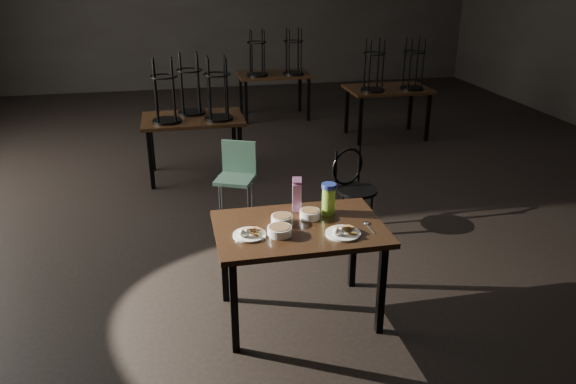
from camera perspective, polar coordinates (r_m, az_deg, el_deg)
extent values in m
plane|color=black|center=(6.52, 1.50, 0.00)|extent=(12.00, 12.00, 0.00)
cube|color=black|center=(11.97, -5.39, 18.17)|extent=(10.00, 0.04, 3.20)
cube|color=black|center=(4.00, 1.19, -3.74)|extent=(1.20, 0.80, 0.04)
cube|color=black|center=(3.84, -5.49, -11.55)|extent=(0.05, 0.05, 0.71)
cube|color=black|center=(4.06, 9.46, -9.74)|extent=(0.05, 0.05, 0.71)
cube|color=black|center=(4.38, -6.49, -6.92)|extent=(0.05, 0.05, 0.71)
cube|color=black|center=(4.57, 6.63, -5.59)|extent=(0.05, 0.05, 0.71)
cylinder|color=white|center=(3.86, -3.93, -4.36)|extent=(0.23, 0.23, 0.01)
cube|color=#A96E3C|center=(3.87, -3.95, -3.47)|extent=(0.08, 0.08, 0.04)
cube|color=#A96E3C|center=(3.88, -3.55, -3.43)|extent=(0.10, 0.10, 0.03)
ellipsoid|color=white|center=(3.81, -4.70, -4.18)|extent=(0.04, 0.04, 0.06)
ellipsoid|color=white|center=(3.82, -4.21, -4.14)|extent=(0.04, 0.04, 0.06)
cylinder|color=white|center=(3.89, 5.61, -4.20)|extent=(0.25, 0.25, 0.01)
cube|color=#A96E3C|center=(3.90, 5.53, -3.27)|extent=(0.09, 0.09, 0.04)
cube|color=#A96E3C|center=(3.91, 5.95, -3.23)|extent=(0.10, 0.10, 0.03)
ellipsoid|color=white|center=(3.83, 4.93, -4.03)|extent=(0.05, 0.05, 0.06)
ellipsoid|color=white|center=(3.84, 5.43, -3.98)|extent=(0.05, 0.05, 0.06)
cylinder|color=white|center=(4.01, -0.62, -2.83)|extent=(0.16, 0.16, 0.06)
cylinder|color=brown|center=(4.00, -0.62, -2.55)|extent=(0.13, 0.13, 0.01)
cylinder|color=white|center=(4.10, 2.25, -2.28)|extent=(0.15, 0.15, 0.06)
cylinder|color=brown|center=(4.09, 2.25, -2.01)|extent=(0.13, 0.13, 0.01)
cylinder|color=white|center=(3.86, -0.87, -3.98)|extent=(0.17, 0.17, 0.06)
cylinder|color=brown|center=(3.85, -0.87, -3.70)|extent=(0.15, 0.15, 0.01)
cube|color=#971B7B|center=(4.19, 0.91, -0.53)|extent=(0.08, 0.08, 0.22)
cube|color=#971B7B|center=(4.14, 0.92, 1.12)|extent=(0.08, 0.08, 0.07)
cylinder|color=#91CF3D|center=(4.15, 4.14, -0.93)|extent=(0.11, 0.11, 0.21)
cylinder|color=navy|center=(4.10, 4.18, 0.62)|extent=(0.12, 0.12, 0.03)
ellipsoid|color=silver|center=(4.06, 7.96, -3.14)|extent=(0.04, 0.06, 0.01)
cube|color=silver|center=(3.98, 8.43, -3.78)|extent=(0.02, 0.13, 0.00)
cylinder|color=black|center=(5.46, 7.07, 0.17)|extent=(0.39, 0.39, 0.03)
torus|color=black|center=(5.51, 6.06, 2.59)|extent=(0.36, 0.16, 0.38)
cylinder|color=black|center=(5.67, 7.66, -1.37)|extent=(0.03, 0.03, 0.44)
cylinder|color=black|center=(5.61, 5.54, -1.57)|extent=(0.03, 0.03, 0.44)
cylinder|color=black|center=(5.42, 6.22, -2.50)|extent=(0.03, 0.03, 0.44)
cylinder|color=black|center=(5.49, 8.41, -2.28)|extent=(0.03, 0.03, 0.44)
cube|color=#68A284|center=(5.77, -5.40, 1.30)|extent=(0.48, 0.48, 0.04)
cube|color=#68A284|center=(5.84, -5.00, 3.61)|extent=(0.34, 0.17, 0.34)
cylinder|color=slate|center=(5.69, -6.66, -1.34)|extent=(0.02, 0.02, 0.42)
cylinder|color=slate|center=(5.72, -3.62, -1.09)|extent=(0.02, 0.02, 0.42)
cylinder|color=slate|center=(5.97, -6.95, -0.17)|extent=(0.02, 0.02, 0.42)
cylinder|color=slate|center=(6.00, -4.06, 0.06)|extent=(0.02, 0.02, 0.42)
cube|color=black|center=(6.88, -9.65, 7.33)|extent=(1.20, 0.80, 0.04)
cube|color=black|center=(6.68, -13.76, 3.17)|extent=(0.05, 0.05, 0.71)
cube|color=black|center=(6.72, -4.87, 3.86)|extent=(0.05, 0.05, 0.71)
cube|color=black|center=(7.29, -13.68, 4.80)|extent=(0.05, 0.05, 0.71)
cube|color=black|center=(7.32, -5.52, 5.43)|extent=(0.05, 0.05, 0.71)
cylinder|color=black|center=(6.72, -12.18, 7.09)|extent=(0.34, 0.34, 0.03)
torus|color=black|center=(6.61, -12.53, 11.27)|extent=(0.32, 0.32, 0.02)
cylinder|color=black|center=(6.73, -11.59, 10.37)|extent=(0.03, 0.03, 0.70)
cylinder|color=black|center=(6.73, -13.29, 10.23)|extent=(0.03, 0.03, 0.70)
cylinder|color=black|center=(6.54, -13.31, 9.87)|extent=(0.03, 0.03, 0.70)
cylinder|color=black|center=(6.54, -11.55, 10.02)|extent=(0.03, 0.03, 0.70)
cylinder|color=black|center=(6.74, -7.04, 7.48)|extent=(0.34, 0.34, 0.03)
torus|color=black|center=(6.63, -7.25, 11.65)|extent=(0.32, 0.32, 0.02)
cylinder|color=black|center=(6.76, -6.42, 10.73)|extent=(0.03, 0.03, 0.70)
cylinder|color=black|center=(6.75, -8.12, 10.62)|extent=(0.03, 0.03, 0.70)
cylinder|color=black|center=(6.55, -7.99, 10.28)|extent=(0.03, 0.03, 0.70)
cylinder|color=black|center=(6.57, -6.24, 10.39)|extent=(0.03, 0.03, 0.70)
cylinder|color=black|center=(7.04, -9.75, 7.98)|extent=(0.34, 0.34, 0.03)
torus|color=black|center=(6.94, -10.02, 11.97)|extent=(0.32, 0.32, 0.02)
cylinder|color=black|center=(7.06, -9.17, 11.10)|extent=(0.03, 0.03, 0.70)
cylinder|color=black|center=(7.06, -10.80, 10.98)|extent=(0.03, 0.03, 0.70)
cylinder|color=black|center=(6.86, -10.75, 10.66)|extent=(0.03, 0.03, 0.70)
cylinder|color=black|center=(6.87, -9.07, 10.78)|extent=(0.03, 0.03, 0.70)
cube|color=black|center=(8.53, 10.13, 10.25)|extent=(1.20, 0.80, 0.04)
cube|color=black|center=(8.15, 7.35, 7.12)|extent=(0.05, 0.05, 0.71)
cube|color=black|center=(8.54, 14.02, 7.35)|extent=(0.05, 0.05, 0.71)
cube|color=black|center=(8.73, 5.99, 8.23)|extent=(0.05, 0.05, 0.71)
cube|color=black|center=(9.10, 12.31, 8.42)|extent=(0.05, 0.05, 0.71)
cylinder|color=black|center=(8.28, 8.57, 10.22)|extent=(0.34, 0.34, 0.03)
torus|color=black|center=(8.19, 8.78, 13.64)|extent=(0.32, 0.32, 0.02)
cylinder|color=black|center=(8.34, 9.14, 12.83)|extent=(0.03, 0.03, 0.70)
cylinder|color=black|center=(8.27, 7.82, 12.83)|extent=(0.03, 0.03, 0.70)
cylinder|color=black|center=(8.08, 8.29, 12.58)|extent=(0.03, 0.03, 0.70)
cylinder|color=black|center=(8.15, 9.63, 12.59)|extent=(0.03, 0.03, 0.70)
cylinder|color=black|center=(8.50, 12.43, 10.28)|extent=(0.34, 0.34, 0.03)
torus|color=black|center=(8.41, 12.72, 13.60)|extent=(0.32, 0.32, 0.02)
cylinder|color=black|center=(8.57, 12.99, 12.81)|extent=(0.03, 0.03, 0.70)
cylinder|color=black|center=(8.49, 11.74, 12.82)|extent=(0.03, 0.03, 0.70)
cylinder|color=black|center=(8.31, 12.28, 12.58)|extent=(0.03, 0.03, 0.70)
cylinder|color=black|center=(8.39, 13.55, 12.56)|extent=(0.03, 0.03, 0.70)
cube|color=black|center=(9.52, -1.44, 11.85)|extent=(1.20, 0.80, 0.04)
cube|color=black|center=(9.21, -4.27, 9.04)|extent=(0.05, 0.05, 0.71)
cube|color=black|center=(9.40, 2.10, 9.37)|extent=(0.05, 0.05, 0.71)
cube|color=black|center=(9.83, -4.80, 9.89)|extent=(0.05, 0.05, 0.71)
cube|color=black|center=(10.01, 1.21, 10.19)|extent=(0.05, 0.05, 0.71)
cylinder|color=black|center=(9.32, -3.13, 11.81)|extent=(0.34, 0.34, 0.03)
torus|color=black|center=(9.24, -3.19, 14.86)|extent=(0.32, 0.32, 0.02)
cylinder|color=black|center=(9.37, -2.66, 14.14)|extent=(0.03, 0.03, 0.70)
cylinder|color=black|center=(9.34, -3.89, 14.09)|extent=(0.03, 0.03, 0.70)
cylinder|color=black|center=(9.15, -3.71, 13.91)|extent=(0.03, 0.03, 0.70)
cylinder|color=black|center=(9.18, -2.45, 13.97)|extent=(0.03, 0.03, 0.70)
cylinder|color=black|center=(9.43, 0.56, 11.97)|extent=(0.34, 0.34, 0.03)
torus|color=black|center=(9.35, 0.57, 14.98)|extent=(0.32, 0.32, 0.02)
cylinder|color=black|center=(9.48, 1.04, 14.27)|extent=(0.03, 0.03, 0.70)
cylinder|color=black|center=(9.44, -0.17, 14.23)|extent=(0.03, 0.03, 0.70)
cylinder|color=black|center=(9.25, 0.08, 14.06)|extent=(0.03, 0.03, 0.70)
cylinder|color=black|center=(9.29, 1.32, 14.09)|extent=(0.03, 0.03, 0.70)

